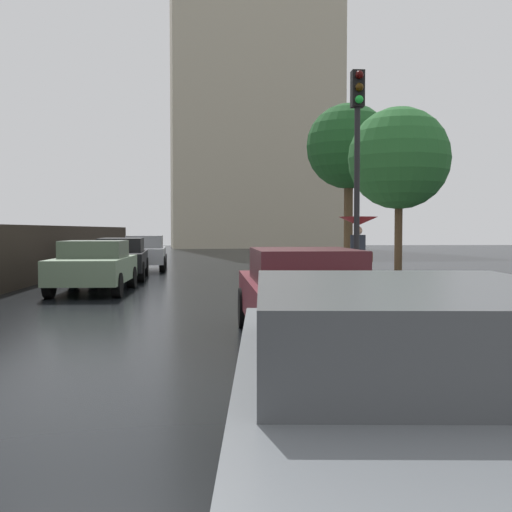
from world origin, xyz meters
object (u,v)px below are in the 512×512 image
object	(u,v)px
car_green_near_kerb	(94,266)
car_maroon_behind_camera	(302,293)
car_black_far_lane	(121,257)
pedestrian_with_umbrella_near	(358,234)
traffic_light	(357,144)
street_tree_far	(399,159)
car_silver_mid_road	(145,253)
street_tree_mid	(349,147)
car_grey_far_ahead	(404,396)

from	to	relation	value
car_green_near_kerb	car_maroon_behind_camera	world-z (taller)	car_maroon_behind_camera
car_black_far_lane	pedestrian_with_umbrella_near	size ratio (longest dim) A/B	2.43
car_green_near_kerb	traffic_light	size ratio (longest dim) A/B	0.80
car_green_near_kerb	street_tree_far	world-z (taller)	street_tree_far
car_green_near_kerb	car_black_far_lane	world-z (taller)	car_black_far_lane
car_silver_mid_road	street_tree_far	world-z (taller)	street_tree_far
pedestrian_with_umbrella_near	street_tree_mid	world-z (taller)	street_tree_mid
car_green_near_kerb	car_silver_mid_road	size ratio (longest dim) A/B	0.99
car_grey_far_ahead	street_tree_far	bearing A→B (deg)	77.76
car_grey_far_ahead	car_maroon_behind_camera	size ratio (longest dim) A/B	0.93
car_silver_mid_road	pedestrian_with_umbrella_near	distance (m)	12.28
car_maroon_behind_camera	car_green_near_kerb	bearing A→B (deg)	119.47
street_tree_mid	pedestrian_with_umbrella_near	bearing A→B (deg)	-100.05
car_silver_mid_road	car_maroon_behind_camera	size ratio (longest dim) A/B	0.88
car_green_near_kerb	street_tree_far	bearing A→B (deg)	-165.17
car_green_near_kerb	car_grey_far_ahead	size ratio (longest dim) A/B	0.93
car_green_near_kerb	car_silver_mid_road	distance (m)	9.07
car_green_near_kerb	car_grey_far_ahead	xyz separation A→B (m)	(4.43, -13.34, 0.03)
car_silver_mid_road	car_black_far_lane	xyz separation A→B (m)	(-0.24, -4.47, 0.01)
car_maroon_behind_camera	pedestrian_with_umbrella_near	distance (m)	6.78
traffic_light	street_tree_far	size ratio (longest dim) A/B	0.89
car_green_near_kerb	car_silver_mid_road	xyz separation A→B (m)	(0.22, 9.07, 0.02)
traffic_light	street_tree_mid	xyz separation A→B (m)	(2.41, 12.85, 1.63)
car_black_far_lane	street_tree_mid	size ratio (longest dim) A/B	0.65
car_green_near_kerb	street_tree_mid	size ratio (longest dim) A/B	0.56
street_tree_far	car_grey_far_ahead	bearing A→B (deg)	-105.70
car_maroon_behind_camera	traffic_light	xyz separation A→B (m)	(1.64, 3.86, 2.71)
car_green_near_kerb	car_grey_far_ahead	world-z (taller)	car_grey_far_ahead
car_silver_mid_road	car_maroon_behind_camera	bearing A→B (deg)	100.94
pedestrian_with_umbrella_near	car_silver_mid_road	bearing A→B (deg)	119.40
car_grey_far_ahead	pedestrian_with_umbrella_near	distance (m)	12.33
car_green_near_kerb	street_tree_far	size ratio (longest dim) A/B	0.71
car_maroon_behind_camera	street_tree_mid	distance (m)	17.73
traffic_light	street_tree_mid	distance (m)	13.17
street_tree_mid	traffic_light	bearing A→B (deg)	-100.61
car_silver_mid_road	car_black_far_lane	world-z (taller)	car_silver_mid_road
car_silver_mid_road	car_black_far_lane	size ratio (longest dim) A/B	0.87
car_grey_far_ahead	car_maroon_behind_camera	bearing A→B (deg)	91.93
car_maroon_behind_camera	pedestrian_with_umbrella_near	bearing A→B (deg)	69.31
car_silver_mid_road	car_grey_far_ahead	bearing A→B (deg)	96.94
car_green_near_kerb	street_tree_mid	bearing A→B (deg)	-133.86
pedestrian_with_umbrella_near	traffic_light	bearing A→B (deg)	-105.95
car_black_far_lane	traffic_light	bearing A→B (deg)	122.34
car_black_far_lane	car_green_near_kerb	bearing A→B (deg)	85.92
traffic_light	street_tree_mid	bearing A→B (deg)	79.39
car_green_near_kerb	car_black_far_lane	distance (m)	4.60
car_silver_mid_road	car_grey_far_ahead	size ratio (longest dim) A/B	0.94
car_green_near_kerb	pedestrian_with_umbrella_near	xyz separation A→B (m)	(6.79, -1.27, 0.86)
car_black_far_lane	car_grey_far_ahead	bearing A→B (deg)	99.55
car_maroon_behind_camera	pedestrian_with_umbrella_near	xyz separation A→B (m)	(2.21, 6.36, 0.84)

